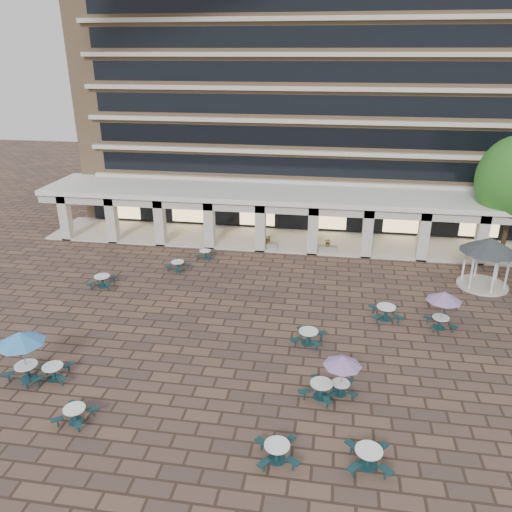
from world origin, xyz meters
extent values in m
plane|color=brown|center=(0.00, 0.00, 0.00)|extent=(120.00, 120.00, 0.00)
cube|color=#A5825D|center=(0.00, 25.50, 11.00)|extent=(40.00, 15.00, 22.00)
cube|color=beige|center=(0.00, 17.75, 4.50)|extent=(36.80, 0.50, 0.35)
cube|color=black|center=(0.00, 17.98, 5.80)|extent=(35.20, 0.05, 1.60)
cube|color=beige|center=(0.00, 17.75, 7.10)|extent=(36.80, 0.50, 0.35)
cube|color=black|center=(0.00, 17.98, 8.40)|extent=(35.20, 0.05, 1.60)
cube|color=beige|center=(0.00, 17.75, 9.70)|extent=(36.80, 0.50, 0.35)
cube|color=black|center=(0.00, 17.98, 11.00)|extent=(35.20, 0.05, 1.60)
cube|color=beige|center=(0.00, 17.75, 12.30)|extent=(36.80, 0.50, 0.35)
cube|color=black|center=(0.00, 17.98, 13.60)|extent=(35.20, 0.05, 1.60)
cube|color=beige|center=(0.00, 17.75, 14.90)|extent=(36.80, 0.50, 0.35)
cube|color=black|center=(0.00, 17.98, 16.20)|extent=(35.20, 0.05, 1.60)
cube|color=beige|center=(0.00, 17.75, 17.50)|extent=(36.80, 0.50, 0.35)
cube|color=black|center=(0.00, 17.98, 18.80)|extent=(35.20, 0.05, 1.60)
cube|color=white|center=(0.00, 15.00, 4.20)|extent=(42.00, 6.60, 0.40)
cube|color=beige|center=(0.00, 12.15, 3.75)|extent=(42.00, 0.30, 0.90)
cube|color=black|center=(0.00, 17.70, 1.80)|extent=(38.00, 0.15, 3.20)
cube|color=beige|center=(0.00, 15.00, 0.06)|extent=(42.00, 6.00, 0.12)
cube|color=beige|center=(-19.00, 12.40, 2.00)|extent=(0.80, 0.80, 4.00)
cube|color=beige|center=(-14.78, 12.40, 2.00)|extent=(0.80, 0.80, 4.00)
cube|color=beige|center=(-10.56, 12.40, 2.00)|extent=(0.80, 0.80, 4.00)
cube|color=beige|center=(-6.33, 12.40, 2.00)|extent=(0.80, 0.80, 4.00)
cube|color=beige|center=(-2.11, 12.40, 2.00)|extent=(0.80, 0.80, 4.00)
cube|color=beige|center=(2.11, 12.40, 2.00)|extent=(0.80, 0.80, 4.00)
cube|color=beige|center=(6.33, 12.40, 2.00)|extent=(0.80, 0.80, 4.00)
cube|color=beige|center=(10.56, 12.40, 2.00)|extent=(0.80, 0.80, 4.00)
cube|color=beige|center=(14.78, 12.40, 2.00)|extent=(0.80, 0.80, 4.00)
cube|color=#FFD88C|center=(-16.00, 17.55, 1.60)|extent=(3.20, 0.08, 2.40)
cube|color=#FFD88C|center=(-9.60, 17.55, 1.60)|extent=(3.20, 0.08, 2.40)
cube|color=#FFD88C|center=(-3.20, 17.55, 1.60)|extent=(3.20, 0.08, 2.40)
cube|color=#FFD88C|center=(3.20, 17.55, 1.60)|extent=(3.20, 0.08, 2.40)
cube|color=#FFD88C|center=(9.60, 17.55, 1.60)|extent=(3.20, 0.08, 2.40)
cube|color=#FFD88C|center=(16.00, 17.55, 1.60)|extent=(3.20, 0.08, 2.40)
cylinder|color=#14363D|center=(-7.05, -9.13, 0.02)|extent=(0.67, 0.67, 0.04)
cylinder|color=#14363D|center=(-7.05, -9.13, 0.32)|extent=(0.17, 0.17, 0.63)
cylinder|color=white|center=(-7.05, -9.13, 0.70)|extent=(0.96, 0.96, 0.05)
cube|color=#14363D|center=(-6.45, -8.69, 0.42)|extent=(0.58, 0.53, 0.05)
cylinder|color=#14363D|center=(-6.45, -8.69, 0.20)|extent=(0.08, 0.08, 0.40)
cube|color=#14363D|center=(-7.50, -8.53, 0.42)|extent=(0.53, 0.58, 0.05)
cylinder|color=#14363D|center=(-7.50, -8.53, 0.20)|extent=(0.08, 0.08, 0.40)
cube|color=#14363D|center=(-7.65, -9.57, 0.42)|extent=(0.58, 0.53, 0.05)
cylinder|color=#14363D|center=(-7.65, -9.57, 0.20)|extent=(0.08, 0.08, 0.40)
cube|color=#14363D|center=(-6.61, -9.73, 0.42)|extent=(0.53, 0.58, 0.05)
cylinder|color=#14363D|center=(-6.61, -9.73, 0.20)|extent=(0.08, 0.08, 0.40)
cylinder|color=#14363D|center=(1.94, -9.95, 0.02)|extent=(0.72, 0.72, 0.04)
cylinder|color=#14363D|center=(1.94, -9.95, 0.34)|extent=(0.19, 0.19, 0.68)
cylinder|color=white|center=(1.94, -9.95, 0.75)|extent=(1.03, 1.03, 0.05)
cube|color=#14363D|center=(2.37, -9.27, 0.45)|extent=(0.54, 0.63, 0.05)
cylinder|color=#14363D|center=(2.37, -9.27, 0.22)|extent=(0.08, 0.08, 0.43)
cube|color=#14363D|center=(1.26, -9.52, 0.45)|extent=(0.63, 0.54, 0.05)
cylinder|color=#14363D|center=(1.26, -9.52, 0.22)|extent=(0.08, 0.08, 0.43)
cube|color=#14363D|center=(1.52, -10.63, 0.45)|extent=(0.54, 0.63, 0.05)
cylinder|color=#14363D|center=(1.52, -10.63, 0.22)|extent=(0.08, 0.08, 0.43)
cube|color=#14363D|center=(2.62, -10.37, 0.45)|extent=(0.63, 0.54, 0.05)
cylinder|color=#14363D|center=(2.62, -10.37, 0.22)|extent=(0.08, 0.08, 0.43)
cylinder|color=#14363D|center=(5.49, -9.70, 0.02)|extent=(0.76, 0.76, 0.04)
cylinder|color=#14363D|center=(5.49, -9.70, 0.36)|extent=(0.19, 0.19, 0.71)
cylinder|color=white|center=(5.49, -9.70, 0.79)|extent=(1.08, 1.08, 0.05)
cube|color=#14363D|center=(6.05, -9.07, 0.48)|extent=(0.62, 0.64, 0.05)
cylinder|color=#14363D|center=(6.05, -9.07, 0.23)|extent=(0.09, 0.09, 0.45)
cube|color=#14363D|center=(4.87, -9.14, 0.48)|extent=(0.64, 0.62, 0.05)
cylinder|color=#14363D|center=(4.87, -9.14, 0.23)|extent=(0.09, 0.09, 0.45)
cube|color=#14363D|center=(4.93, -10.33, 0.48)|extent=(0.62, 0.64, 0.05)
cylinder|color=#14363D|center=(4.93, -10.33, 0.23)|extent=(0.09, 0.09, 0.45)
cube|color=#14363D|center=(6.12, -10.26, 0.48)|extent=(0.64, 0.62, 0.05)
cylinder|color=#14363D|center=(6.12, -10.26, 0.23)|extent=(0.09, 0.09, 0.45)
cylinder|color=#14363D|center=(-10.92, -6.60, 0.02)|extent=(0.76, 0.76, 0.04)
cylinder|color=#14363D|center=(-10.92, -6.60, 0.36)|extent=(0.20, 0.20, 0.72)
cylinder|color=white|center=(-10.92, -6.60, 0.80)|extent=(1.09, 1.09, 0.05)
cube|color=#14363D|center=(-10.17, -6.19, 0.48)|extent=(0.67, 0.56, 0.05)
cylinder|color=#14363D|center=(-10.17, -6.19, 0.23)|extent=(0.09, 0.09, 0.46)
cube|color=#14363D|center=(-11.33, -5.85, 0.48)|extent=(0.56, 0.67, 0.05)
cylinder|color=#14363D|center=(-11.33, -5.85, 0.23)|extent=(0.09, 0.09, 0.46)
cube|color=#14363D|center=(-11.67, -7.00, 0.48)|extent=(0.67, 0.56, 0.05)
cylinder|color=#14363D|center=(-11.67, -7.00, 0.23)|extent=(0.09, 0.09, 0.46)
cube|color=#14363D|center=(-10.52, -7.35, 0.48)|extent=(0.56, 0.67, 0.05)
cylinder|color=#14363D|center=(-10.52, -7.35, 0.23)|extent=(0.09, 0.09, 0.46)
cylinder|color=gray|center=(-10.92, -6.60, 1.31)|extent=(0.05, 0.05, 2.62)
cone|color=#3E87D4|center=(-10.92, -6.60, 2.35)|extent=(2.29, 2.29, 0.60)
cylinder|color=#14363D|center=(-9.62, -6.42, 0.02)|extent=(0.71, 0.71, 0.04)
cylinder|color=#14363D|center=(-9.62, -6.42, 0.33)|extent=(0.18, 0.18, 0.67)
cylinder|color=white|center=(-9.62, -6.42, 0.74)|extent=(1.01, 1.01, 0.05)
cube|color=#14363D|center=(-9.19, -5.76, 0.45)|extent=(0.54, 0.62, 0.05)
cylinder|color=#14363D|center=(-9.19, -5.76, 0.21)|extent=(0.08, 0.08, 0.43)
cube|color=#14363D|center=(-10.28, -5.99, 0.45)|extent=(0.62, 0.54, 0.05)
cylinder|color=#14363D|center=(-10.28, -5.99, 0.21)|extent=(0.08, 0.08, 0.43)
cube|color=#14363D|center=(-10.05, -7.08, 0.45)|extent=(0.54, 0.62, 0.05)
cylinder|color=#14363D|center=(-10.05, -7.08, 0.21)|extent=(0.08, 0.08, 0.43)
cube|color=#14363D|center=(-8.96, -6.85, 0.45)|extent=(0.62, 0.54, 0.05)
cylinder|color=#14363D|center=(-8.96, -6.85, 0.21)|extent=(0.08, 0.08, 0.43)
cylinder|color=#14363D|center=(4.42, -5.37, 0.02)|extent=(0.60, 0.60, 0.03)
cylinder|color=#14363D|center=(4.42, -5.37, 0.28)|extent=(0.16, 0.16, 0.57)
cylinder|color=white|center=(4.42, -5.37, 0.63)|extent=(0.86, 0.86, 0.04)
cube|color=#14363D|center=(4.82, -4.82, 0.38)|extent=(0.47, 0.53, 0.04)
cylinder|color=#14363D|center=(4.82, -4.82, 0.18)|extent=(0.07, 0.07, 0.36)
cube|color=#14363D|center=(3.88, -4.97, 0.38)|extent=(0.53, 0.47, 0.04)
cylinder|color=#14363D|center=(3.88, -4.97, 0.18)|extent=(0.07, 0.07, 0.36)
cube|color=#14363D|center=(4.03, -5.91, 0.38)|extent=(0.47, 0.53, 0.04)
cylinder|color=#14363D|center=(4.03, -5.91, 0.18)|extent=(0.07, 0.07, 0.36)
cube|color=#14363D|center=(4.96, -5.76, 0.38)|extent=(0.53, 0.47, 0.04)
cylinder|color=#14363D|center=(4.96, -5.76, 0.18)|extent=(0.07, 0.07, 0.36)
cylinder|color=gray|center=(4.42, -5.37, 1.03)|extent=(0.04, 0.04, 2.07)
cone|color=#8F6CA8|center=(4.42, -5.37, 1.85)|extent=(1.81, 1.81, 0.47)
cylinder|color=#14363D|center=(3.52, -5.73, 0.02)|extent=(0.75, 0.75, 0.04)
cylinder|color=#14363D|center=(3.52, -5.73, 0.35)|extent=(0.19, 0.19, 0.70)
cylinder|color=white|center=(3.52, -5.73, 0.78)|extent=(1.06, 1.06, 0.05)
cube|color=#14363D|center=(4.29, -5.43, 0.47)|extent=(0.65, 0.49, 0.05)
cylinder|color=#14363D|center=(4.29, -5.43, 0.22)|extent=(0.09, 0.09, 0.45)
cube|color=#14363D|center=(3.22, -4.96, 0.47)|extent=(0.49, 0.65, 0.05)
cylinder|color=#14363D|center=(3.22, -4.96, 0.22)|extent=(0.09, 0.09, 0.45)
cube|color=#14363D|center=(2.75, -6.03, 0.47)|extent=(0.65, 0.49, 0.05)
cylinder|color=#14363D|center=(2.75, -6.03, 0.22)|extent=(0.09, 0.09, 0.45)
cube|color=#14363D|center=(3.82, -6.51, 0.47)|extent=(0.49, 0.65, 0.05)
cylinder|color=#14363D|center=(3.82, -6.51, 0.22)|extent=(0.09, 0.09, 0.45)
cylinder|color=#14363D|center=(-11.87, 3.93, 0.02)|extent=(0.75, 0.75, 0.04)
cylinder|color=#14363D|center=(-11.87, 3.93, 0.35)|extent=(0.19, 0.19, 0.71)
cylinder|color=white|center=(-11.87, 3.93, 0.78)|extent=(1.07, 1.07, 0.05)
cube|color=#14363D|center=(-11.34, 4.56, 0.47)|extent=(0.61, 0.64, 0.05)
cylinder|color=#14363D|center=(-11.34, 4.56, 0.22)|extent=(0.09, 0.09, 0.45)
cube|color=#14363D|center=(-12.51, 4.46, 0.47)|extent=(0.64, 0.61, 0.05)
cylinder|color=#14363D|center=(-12.51, 4.46, 0.22)|extent=(0.09, 0.09, 0.45)
cube|color=#14363D|center=(-12.41, 3.29, 0.47)|extent=(0.61, 0.64, 0.05)
cylinder|color=#14363D|center=(-12.41, 3.29, 0.22)|extent=(0.09, 0.09, 0.45)
cube|color=#14363D|center=(-11.23, 3.39, 0.47)|extent=(0.64, 0.61, 0.05)
cylinder|color=#14363D|center=(-11.23, 3.39, 0.22)|extent=(0.09, 0.09, 0.45)
cylinder|color=#14363D|center=(-7.57, 7.40, 0.02)|extent=(0.67, 0.67, 0.04)
cylinder|color=#14363D|center=(-7.57, 7.40, 0.31)|extent=(0.17, 0.17, 0.63)
cylinder|color=white|center=(-7.57, 7.40, 0.70)|extent=(0.95, 0.95, 0.05)
cube|color=#14363D|center=(-6.90, 7.73, 0.42)|extent=(0.59, 0.47, 0.05)
cylinder|color=#14363D|center=(-6.90, 7.73, 0.20)|extent=(0.08, 0.08, 0.40)
cube|color=#14363D|center=(-7.89, 8.08, 0.42)|extent=(0.47, 0.59, 0.05)
cylinder|color=#14363D|center=(-7.89, 8.08, 0.20)|extent=(0.08, 0.08, 0.40)
cube|color=#14363D|center=(-8.24, 7.08, 0.42)|extent=(0.59, 0.47, 0.05)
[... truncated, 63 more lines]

